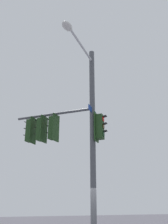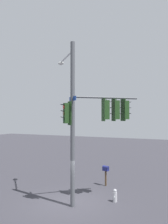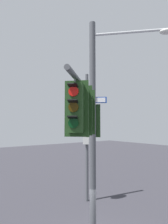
% 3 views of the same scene
% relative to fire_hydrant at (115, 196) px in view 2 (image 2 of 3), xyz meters
% --- Properties ---
extents(ground_plane, '(80.00, 80.00, 0.00)m').
position_rel_fire_hydrant_xyz_m(ground_plane, '(1.37, -2.23, -0.34)').
color(ground_plane, '#34333A').
extents(main_signal_pole_assembly, '(3.33, 5.25, 9.02)m').
position_rel_fire_hydrant_xyz_m(main_signal_pole_assembly, '(0.87, -1.27, 4.80)').
color(main_signal_pole_assembly, '#4C4F54').
rests_on(main_signal_pole_assembly, ground).
extents(fire_hydrant, '(0.38, 0.24, 0.73)m').
position_rel_fire_hydrant_xyz_m(fire_hydrant, '(0.00, 0.00, 0.00)').
color(fire_hydrant, '#B2B2B7').
rests_on(fire_hydrant, ground).
extents(mailbox, '(0.37, 0.49, 1.41)m').
position_rel_fire_hydrant_xyz_m(mailbox, '(-2.75, -1.53, 0.76)').
color(mailbox, '#4C3823').
rests_on(mailbox, ground).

